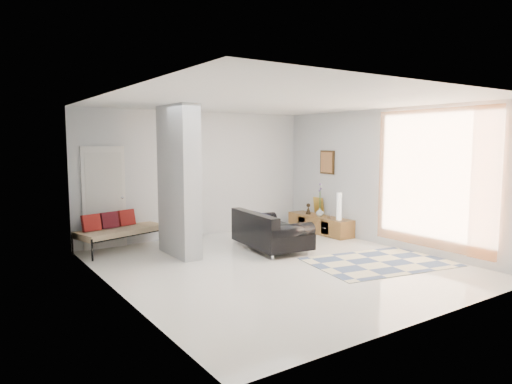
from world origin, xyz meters
TOP-DOWN VIEW (x-y plane):
  - floor at (0.00, 0.00)m, footprint 6.00×6.00m
  - ceiling at (0.00, 0.00)m, footprint 6.00×6.00m
  - wall_back at (0.00, 3.00)m, footprint 6.00×0.00m
  - wall_front at (0.00, -3.00)m, footprint 6.00×0.00m
  - wall_left at (-2.75, 0.00)m, footprint 0.00×6.00m
  - wall_right at (2.75, 0.00)m, footprint 0.00×6.00m
  - partition_column at (-1.10, 1.60)m, footprint 0.35×1.20m
  - hallway_door at (-2.10, 2.96)m, footprint 0.85×0.06m
  - curtain at (2.67, -1.15)m, footprint 0.00×2.55m
  - wall_art at (2.72, 1.70)m, footprint 0.04×0.45m
  - media_console at (2.52, 1.70)m, footprint 0.45×1.83m
  - loveseat at (0.53, 1.00)m, footprint 1.14×1.76m
  - daybed at (-1.93, 2.62)m, footprint 1.82×1.16m
  - area_rug at (1.60, -0.90)m, footprint 2.69×2.04m
  - cylinder_lamp at (2.50, 1.05)m, footprint 0.11×0.11m
  - bronze_figurine at (2.47, 2.06)m, footprint 0.14×0.14m
  - vase at (2.47, 1.65)m, footprint 0.20×0.20m

SIDE VIEW (x-z plane):
  - floor at x=0.00m, z-range 0.00..0.00m
  - area_rug at x=1.60m, z-range 0.00..0.01m
  - media_console at x=2.52m, z-range -0.20..0.60m
  - loveseat at x=0.53m, z-range -0.03..0.73m
  - daybed at x=-1.93m, z-range 0.04..0.80m
  - vase at x=2.47m, z-range 0.40..0.60m
  - bronze_figurine at x=2.47m, z-range 0.40..0.66m
  - cylinder_lamp at x=2.50m, z-range 0.40..1.00m
  - hallway_door at x=-2.10m, z-range 0.00..2.04m
  - partition_column at x=-1.10m, z-range 0.00..2.80m
  - wall_back at x=0.00m, z-range -1.60..4.40m
  - wall_front at x=0.00m, z-range -1.60..4.40m
  - wall_left at x=-2.75m, z-range -1.60..4.40m
  - wall_right at x=2.75m, z-range -1.60..4.40m
  - curtain at x=2.67m, z-range 0.17..2.72m
  - wall_art at x=2.72m, z-range 1.38..1.92m
  - ceiling at x=0.00m, z-range 2.80..2.80m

